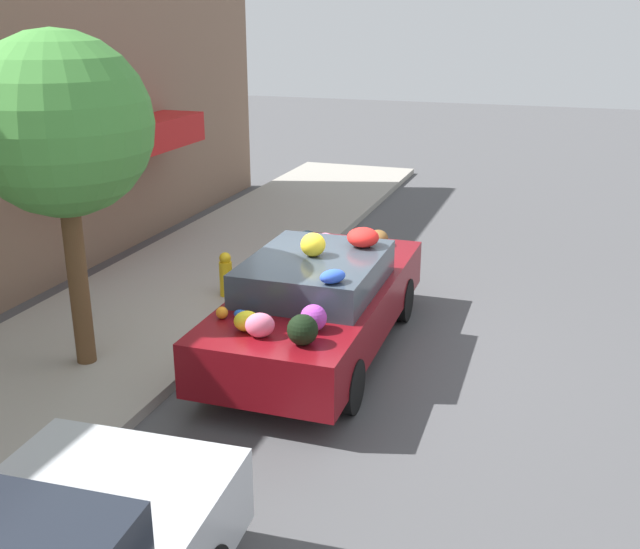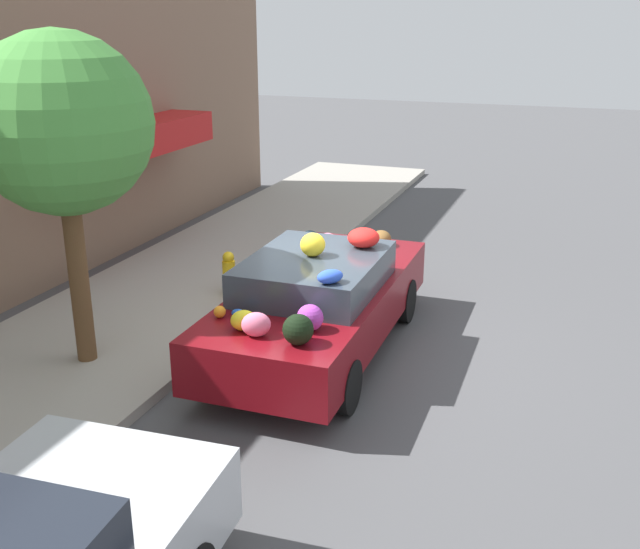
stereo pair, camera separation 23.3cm
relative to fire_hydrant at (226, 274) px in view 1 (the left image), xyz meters
name	(u,v)px [view 1 (the left image)]	position (x,y,z in m)	size (l,w,h in m)	color
ground_plane	(307,349)	(-1.18, -1.75, -0.48)	(60.00, 60.00, 0.00)	#4C4C4F
sidewalk_curb	(133,320)	(-1.18, 0.95, -0.41)	(24.00, 3.20, 0.14)	#9E998E
street_tree	(61,127)	(-2.68, 0.66, 2.59)	(2.11, 2.11, 4.02)	brown
fire_hydrant	(226,274)	(0.00, 0.00, 0.00)	(0.20, 0.20, 0.70)	gold
art_car	(319,300)	(-1.23, -1.95, 0.27)	(4.59, 1.88, 1.69)	maroon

